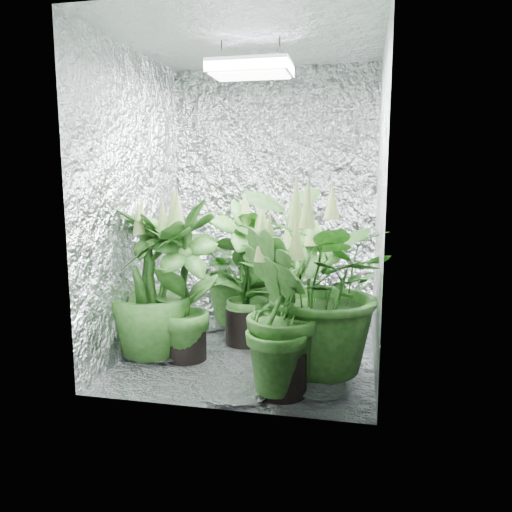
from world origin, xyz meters
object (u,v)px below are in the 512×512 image
object	(u,v)px
plant_b	(246,275)
plant_f	(185,281)
plant_c	(294,285)
plant_e	(316,285)
plant_d	(151,285)
circulation_fan	(346,313)
plant_g	(282,314)
plant_a	(245,267)
grow_lamp	(250,69)

from	to	relation	value
plant_b	plant_f	world-z (taller)	plant_f
plant_c	plant_f	distance (m)	0.79
plant_e	plant_d	bearing A→B (deg)	173.82
circulation_fan	plant_f	bearing A→B (deg)	-124.61
plant_c	plant_d	size ratio (longest dim) A/B	0.90
plant_d	plant_f	distance (m)	0.23
plant_g	plant_f	bearing A→B (deg)	150.58
plant_a	plant_f	bearing A→B (deg)	-104.60
plant_c	plant_e	bearing A→B (deg)	-70.88
plant_c	plant_g	distance (m)	0.85
plant_b	plant_d	size ratio (longest dim) A/B	1.04
plant_c	circulation_fan	world-z (taller)	plant_c
plant_a	plant_g	bearing A→B (deg)	-67.66
plant_c	plant_d	bearing A→B (deg)	-151.81
plant_d	plant_e	world-z (taller)	plant_e
grow_lamp	circulation_fan	distance (m)	1.89
plant_d	plant_c	bearing A→B (deg)	28.19
plant_a	plant_e	world-z (taller)	plant_e
grow_lamp	plant_d	size ratio (longest dim) A/B	0.48
plant_e	plant_a	bearing A→B (deg)	124.95
grow_lamp	plant_g	world-z (taller)	grow_lamp
plant_b	plant_e	world-z (taller)	plant_e
grow_lamp	plant_b	bearing A→B (deg)	110.68
plant_b	circulation_fan	xyz separation A→B (m)	(0.69, 0.40, -0.35)
grow_lamp	plant_c	bearing A→B (deg)	50.49
circulation_fan	plant_a	bearing A→B (deg)	-162.91
plant_a	plant_d	xyz separation A→B (m)	(-0.44, -0.79, 0.01)
plant_e	circulation_fan	size ratio (longest dim) A/B	3.38
plant_d	plant_g	bearing A→B (deg)	-22.66
plant_f	plant_a	bearing A→B (deg)	75.40
grow_lamp	plant_e	xyz separation A→B (m)	(0.45, -0.28, -1.27)
plant_d	plant_g	size ratio (longest dim) A/B	1.05
plant_d	circulation_fan	world-z (taller)	plant_d
plant_g	plant_c	bearing A→B (deg)	93.39
grow_lamp	plant_b	xyz separation A→B (m)	(-0.09, 0.23, -1.33)
circulation_fan	plant_e	bearing A→B (deg)	-82.69
grow_lamp	plant_g	distance (m)	1.51
plant_e	grow_lamp	bearing A→B (deg)	147.66
plant_d	plant_f	world-z (taller)	plant_f
plant_c	circulation_fan	bearing A→B (deg)	42.82
plant_a	plant_f	size ratio (longest dim) A/B	0.98
grow_lamp	plant_b	world-z (taller)	grow_lamp
circulation_fan	plant_d	bearing A→B (deg)	-130.15
plant_a	plant_c	world-z (taller)	plant_a
plant_f	circulation_fan	world-z (taller)	plant_f
plant_a	plant_g	xyz separation A→B (m)	(0.48, -1.18, -0.02)
plant_e	plant_f	xyz separation A→B (m)	(-0.84, 0.12, -0.04)
plant_d	circulation_fan	bearing A→B (deg)	32.99
plant_c	plant_d	xyz separation A→B (m)	(-0.87, -0.47, 0.06)
plant_c	plant_f	xyz separation A→B (m)	(-0.64, -0.46, 0.09)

